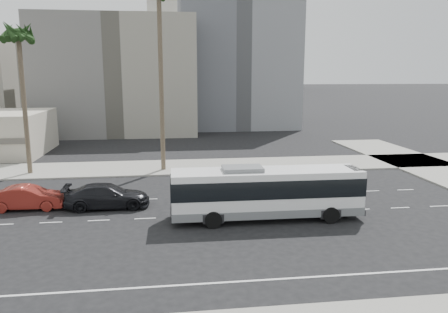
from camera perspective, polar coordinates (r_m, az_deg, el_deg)
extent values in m
plane|color=black|center=(29.56, 1.41, -7.73)|extent=(700.00, 700.00, 0.00)
cube|color=gray|center=(44.39, -1.65, -1.27)|extent=(120.00, 7.00, 0.15)
cube|color=slate|center=(73.08, -13.66, 10.27)|extent=(24.00, 18.00, 18.00)
cube|color=slate|center=(80.70, 1.42, 13.45)|extent=(20.00, 20.00, 26.00)
cube|color=beige|center=(277.96, -7.12, 13.44)|extent=(42.00, 42.00, 44.00)
cube|color=slate|center=(263.59, 3.55, 16.48)|extent=(26.00, 26.00, 70.00)
cube|color=slate|center=(297.83, 7.30, 14.81)|extent=(22.00, 22.00, 60.00)
cube|color=white|center=(28.39, 5.64, -4.52)|extent=(12.40, 2.85, 2.77)
cube|color=black|center=(28.30, 5.65, -3.79)|extent=(12.46, 2.91, 1.17)
cube|color=slate|center=(28.74, 5.59, -6.88)|extent=(12.42, 2.89, 0.53)
cube|color=slate|center=(27.72, 2.47, -1.68)|extent=(2.58, 1.73, 0.32)
cube|color=#262628|center=(29.95, 16.69, -1.70)|extent=(0.66, 1.93, 0.32)
cylinder|color=black|center=(28.69, 13.98, -7.53)|extent=(1.07, 0.32, 1.07)
cylinder|color=black|center=(31.12, 12.15, -5.99)|extent=(1.07, 0.32, 1.07)
cylinder|color=black|center=(26.94, -1.37, -8.42)|extent=(1.07, 0.32, 1.07)
cylinder|color=black|center=(29.52, -1.94, -6.67)|extent=(1.07, 0.32, 1.07)
imported|color=black|center=(31.99, -15.20, -5.05)|extent=(2.54, 5.99, 1.72)
imported|color=maroon|center=(33.52, -24.51, -4.98)|extent=(1.83, 5.11, 1.68)
cylinder|color=brown|center=(41.97, -8.31, 9.40)|extent=(0.46, 0.46, 16.83)
cylinder|color=brown|center=(44.15, -24.89, 5.90)|extent=(0.40, 0.40, 12.71)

